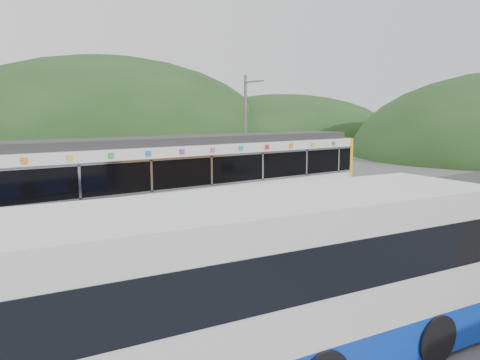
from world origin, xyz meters
TOP-DOWN VIEW (x-y plane):
  - ground at (0.00, 0.00)m, footprint 120.00×120.00m
  - hills at (6.19, 5.29)m, footprint 146.00×149.00m
  - platform at (0.00, 3.30)m, footprint 26.00×3.20m
  - yellow_line at (0.00, 2.00)m, footprint 26.00×0.10m
  - train at (1.53, 6.00)m, footprint 20.44×3.01m
  - catenary_mast_east at (7.00, 8.56)m, footprint 0.18×1.80m
  - bus at (-5.34, -6.88)m, footprint 12.52×4.33m

SIDE VIEW (x-z plane):
  - ground at x=0.00m, z-range 0.00..0.00m
  - hills at x=6.19m, z-range -13.00..13.00m
  - platform at x=0.00m, z-range 0.00..0.30m
  - yellow_line at x=0.00m, z-range 0.30..0.31m
  - bus at x=-5.34m, z-range -0.06..3.28m
  - train at x=1.53m, z-range 0.19..3.93m
  - catenary_mast_east at x=7.00m, z-range 0.15..7.15m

